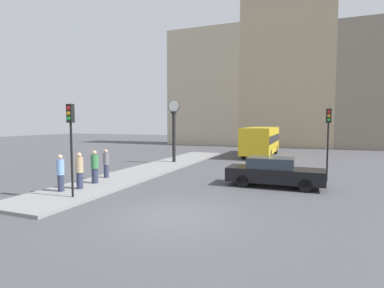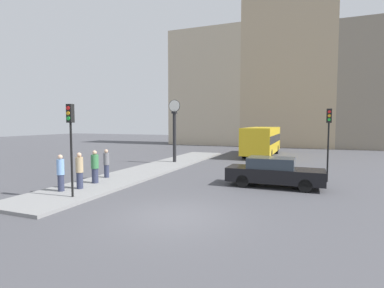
% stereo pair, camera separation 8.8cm
% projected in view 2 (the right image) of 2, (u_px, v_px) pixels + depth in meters
% --- Properties ---
extents(ground_plane, '(120.00, 120.00, 0.00)m').
position_uv_depth(ground_plane, '(173.00, 216.00, 10.33)').
color(ground_plane, '#47474C').
extents(sidewalk_corner, '(3.11, 21.92, 0.14)m').
position_uv_depth(sidewalk_corner, '(155.00, 168.00, 20.69)').
color(sidewalk_corner, gray).
rests_on(sidewalk_corner, ground_plane).
extents(building_row, '(30.22, 5.00, 19.72)m').
position_uv_depth(building_row, '(277.00, 81.00, 40.19)').
color(building_row, '#B7A88E').
rests_on(building_row, ground_plane).
extents(sedan_car, '(4.71, 1.70, 1.48)m').
position_uv_depth(sedan_car, '(274.00, 172.00, 15.03)').
color(sedan_car, black).
rests_on(sedan_car, ground_plane).
extents(bus_distant, '(2.59, 8.52, 2.74)m').
position_uv_depth(bus_distant, '(262.00, 140.00, 28.81)').
color(bus_distant, gold).
rests_on(bus_distant, ground_plane).
extents(traffic_light_near, '(0.26, 0.24, 3.85)m').
position_uv_depth(traffic_light_near, '(71.00, 131.00, 12.28)').
color(traffic_light_near, black).
rests_on(traffic_light_near, sidewalk_corner).
extents(traffic_light_far, '(0.26, 0.24, 3.97)m').
position_uv_depth(traffic_light_far, '(329.00, 130.00, 16.07)').
color(traffic_light_far, black).
rests_on(traffic_light_far, ground_plane).
extents(street_clock, '(0.95, 0.34, 4.85)m').
position_uv_depth(street_clock, '(174.00, 130.00, 23.34)').
color(street_clock, black).
rests_on(street_clock, sidewalk_corner).
extents(pedestrian_green_hoodie, '(0.38, 0.38, 1.67)m').
position_uv_depth(pedestrian_green_hoodie, '(95.00, 167.00, 15.29)').
color(pedestrian_green_hoodie, '#2D334C').
rests_on(pedestrian_green_hoodie, sidewalk_corner).
extents(pedestrian_blue_stripe, '(0.32, 0.32, 1.66)m').
position_uv_depth(pedestrian_blue_stripe, '(61.00, 173.00, 13.46)').
color(pedestrian_blue_stripe, '#2D334C').
rests_on(pedestrian_blue_stripe, sidewalk_corner).
extents(pedestrian_grey_jacket, '(0.32, 0.32, 1.59)m').
position_uv_depth(pedestrian_grey_jacket, '(106.00, 163.00, 16.82)').
color(pedestrian_grey_jacket, '#2D334C').
rests_on(pedestrian_grey_jacket, sidewalk_corner).
extents(pedestrian_tan_coat, '(0.34, 0.34, 1.70)m').
position_uv_depth(pedestrian_tan_coat, '(80.00, 171.00, 13.98)').
color(pedestrian_tan_coat, '#2D334C').
rests_on(pedestrian_tan_coat, sidewalk_corner).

